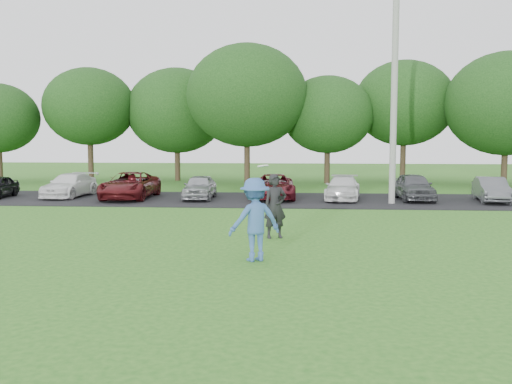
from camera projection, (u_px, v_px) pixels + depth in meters
ground at (245, 259)px, 13.90m from camera, size 100.00×100.00×0.00m
parking_lot at (272, 200)px, 26.79m from camera, size 32.00×6.50×0.03m
utility_pole at (394, 88)px, 24.70m from camera, size 0.28×0.28×10.18m
frisbee_player at (255, 219)px, 13.60m from camera, size 1.49×1.25×2.33m
camera_bystander at (275, 206)px, 16.66m from camera, size 0.80×0.67×1.88m
parked_cars at (258, 187)px, 26.86m from camera, size 28.22×4.84×1.25m
tree_row at (304, 106)px, 35.88m from camera, size 42.39×9.85×8.64m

